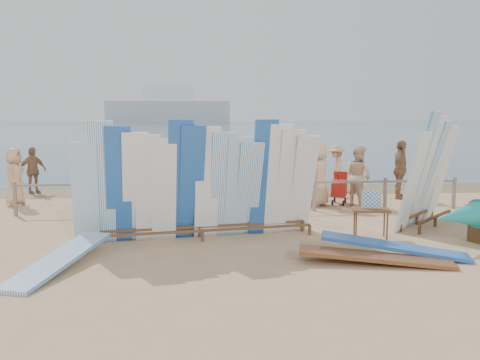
{
  "coord_description": "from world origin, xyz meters",
  "views": [
    {
      "loc": [
        -1.19,
        -10.6,
        2.61
      ],
      "look_at": [
        -0.15,
        2.0,
        1.01
      ],
      "focal_mm": 38.0,
      "sensor_mm": 36.0,
      "label": 1
    }
  ],
  "objects": [
    {
      "name": "beachgoer_9",
      "position": [
        3.6,
        6.65,
        0.81
      ],
      "size": [
        0.66,
        1.12,
        1.62
      ],
      "primitive_type": "imported",
      "rotation": [
        0.0,
        0.0,
        4.48
      ],
      "color": "tan",
      "rests_on": "ground"
    },
    {
      "name": "flat_board_c",
      "position": [
        1.94,
        -2.07,
        0.0
      ],
      "size": [
        2.76,
        1.13,
        0.24
      ],
      "primitive_type": "cube",
      "rotation": [
        0.06,
        0.0,
        1.35
      ],
      "color": "brown",
      "rests_on": "ground"
    },
    {
      "name": "beachgoer_2",
      "position": [
        -1.97,
        4.08,
        0.92
      ],
      "size": [
        0.99,
        0.75,
        1.84
      ],
      "primitive_type": "imported",
      "rotation": [
        0.0,
        0.0,
        3.56
      ],
      "color": "beige",
      "rests_on": "ground"
    },
    {
      "name": "beachgoer_1",
      "position": [
        -3.74,
        4.2,
        0.93
      ],
      "size": [
        0.72,
        0.46,
        1.86
      ],
      "primitive_type": "imported",
      "rotation": [
        0.0,
        0.0,
        3.28
      ],
      "color": "#8C6042",
      "rests_on": "ground"
    },
    {
      "name": "ground",
      "position": [
        0.0,
        0.0,
        0.0
      ],
      "size": [
        160.0,
        160.0,
        0.0
      ],
      "primitive_type": "plane",
      "color": "tan",
      "rests_on": "ground"
    },
    {
      "name": "side_surfboard_rack",
      "position": [
        4.22,
        0.89,
        1.22
      ],
      "size": [
        2.09,
        2.1,
        2.72
      ],
      "rotation": [
        0.0,
        0.0,
        0.79
      ],
      "color": "brown",
      "rests_on": "ground"
    },
    {
      "name": "wet_sand_strip",
      "position": [
        0.0,
        7.2,
        0.0
      ],
      "size": [
        40.0,
        2.6,
        0.01
      ],
      "primitive_type": "cube",
      "color": "olive",
      "rests_on": "ground"
    },
    {
      "name": "distant_ship",
      "position": [
        -12.0,
        180.0,
        5.31
      ],
      "size": [
        45.0,
        8.0,
        14.0
      ],
      "color": "#999EA3",
      "rests_on": "ocean"
    },
    {
      "name": "beachgoer_10",
      "position": [
        5.17,
        4.85,
        0.93
      ],
      "size": [
        1.0,
        1.16,
        1.86
      ],
      "primitive_type": "imported",
      "rotation": [
        0.0,
        0.0,
        0.97
      ],
      "color": "#8C6042",
      "rests_on": "ground"
    },
    {
      "name": "beach_chair_right",
      "position": [
        1.91,
        3.9,
        0.28
      ],
      "size": [
        0.71,
        0.73,
        0.96
      ],
      "rotation": [
        0.0,
        0.0,
        0.19
      ],
      "color": "#AF1D12",
      "rests_on": "ground"
    },
    {
      "name": "beachgoer_extra_1",
      "position": [
        -6.75,
        6.87,
        0.79
      ],
      "size": [
        0.96,
        0.9,
        1.58
      ],
      "primitive_type": "imported",
      "rotation": [
        0.0,
        0.0,
        0.71
      ],
      "color": "#8C6042",
      "rests_on": "ground"
    },
    {
      "name": "flat_board_d",
      "position": [
        2.44,
        -1.64,
        0.0
      ],
      "size": [
        2.74,
        1.25,
        0.39
      ],
      "primitive_type": "cube",
      "rotation": [
        0.12,
        0.0,
        1.3
      ],
      "color": "#2258AE",
      "rests_on": "ground"
    },
    {
      "name": "beachgoer_8",
      "position": [
        3.45,
        3.7,
        0.88
      ],
      "size": [
        0.78,
        0.95,
        1.76
      ],
      "primitive_type": "imported",
      "rotation": [
        0.0,
        0.0,
        2.09
      ],
      "color": "beige",
      "rests_on": "ground"
    },
    {
      "name": "beachgoer_6",
      "position": [
        2.31,
        3.82,
        0.92
      ],
      "size": [
        0.89,
        0.97,
        1.84
      ],
      "primitive_type": "imported",
      "rotation": [
        0.0,
        0.0,
        4.05
      ],
      "color": "tan",
      "rests_on": "ground"
    },
    {
      "name": "fence",
      "position": [
        0.0,
        3.0,
        0.63
      ],
      "size": [
        12.08,
        0.08,
        0.9
      ],
      "color": "#7C715E",
      "rests_on": "ground"
    },
    {
      "name": "ocean",
      "position": [
        0.0,
        128.0,
        0.0
      ],
      "size": [
        320.0,
        240.0,
        0.02
      ],
      "primitive_type": "cube",
      "color": "#436278",
      "rests_on": "ground"
    },
    {
      "name": "flat_board_e",
      "position": [
        -3.57,
        -1.9,
        0.0
      ],
      "size": [
        1.32,
        2.74,
        0.33
      ],
      "primitive_type": "cube",
      "rotation": [
        0.1,
        0.0,
        -0.3
      ],
      "color": "white",
      "rests_on": "ground"
    },
    {
      "name": "beach_chair_left",
      "position": [
        -0.56,
        4.07,
        0.28
      ],
      "size": [
        0.69,
        0.71,
        0.97
      ],
      "rotation": [
        0.0,
        0.0,
        -0.13
      ],
      "color": "#AF1D12",
      "rests_on": "ground"
    },
    {
      "name": "beachgoer_4",
      "position": [
        -1.67,
        4.54,
        0.84
      ],
      "size": [
        0.98,
        1.01,
        1.67
      ],
      "primitive_type": "imported",
      "rotation": [
        0.0,
        0.0,
        0.82
      ],
      "color": "#8C6042",
      "rests_on": "ground"
    },
    {
      "name": "beachgoer_5",
      "position": [
        2.5,
        6.65,
        0.92
      ],
      "size": [
        1.65,
        1.54,
        1.84
      ],
      "primitive_type": "imported",
      "rotation": [
        0.0,
        0.0,
        3.86
      ],
      "color": "beige",
      "rests_on": "ground"
    },
    {
      "name": "beachgoer_3",
      "position": [
        -2.92,
        6.17,
        0.88
      ],
      "size": [
        1.23,
        0.81,
        1.76
      ],
      "primitive_type": "imported",
      "rotation": [
        0.0,
        0.0,
        3.47
      ],
      "color": "tan",
      "rests_on": "ground"
    },
    {
      "name": "stroller",
      "position": [
        2.99,
        4.05,
        0.38
      ],
      "size": [
        0.7,
        0.82,
        0.95
      ],
      "rotation": [
        0.0,
        0.0,
        -0.39
      ],
      "color": "#AF1D12",
      "rests_on": "ground"
    },
    {
      "name": "main_surfboard_rack",
      "position": [
        -1.15,
        -0.0,
        1.15
      ],
      "size": [
        5.17,
        1.49,
        2.55
      ],
      "rotation": [
        0.0,
        0.0,
        0.16
      ],
      "color": "brown",
      "rests_on": "ground"
    },
    {
      "name": "beachgoer_0",
      "position": [
        -6.55,
        4.59,
        0.85
      ],
      "size": [
        0.41,
        0.84,
        1.7
      ],
      "primitive_type": "imported",
      "rotation": [
        0.0,
        0.0,
        1.59
      ],
      "color": "tan",
      "rests_on": "ground"
    },
    {
      "name": "vendor_table",
      "position": [
        2.48,
        -0.2,
        0.34
      ],
      "size": [
        0.87,
        0.7,
        1.03
      ],
      "rotation": [
        0.0,
        0.0,
        -0.21
      ],
      "color": "brown",
      "rests_on": "ground"
    }
  ]
}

